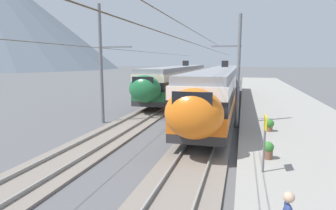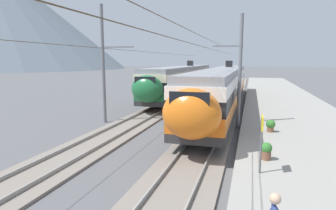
{
  "view_description": "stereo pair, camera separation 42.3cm",
  "coord_description": "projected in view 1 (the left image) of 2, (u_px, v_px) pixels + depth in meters",
  "views": [
    {
      "loc": [
        -13.39,
        -1.05,
        4.57
      ],
      "look_at": [
        1.95,
        3.03,
        2.05
      ],
      "focal_mm": 30.15,
      "sensor_mm": 36.0,
      "label": 1
    },
    {
      "loc": [
        -13.28,
        -1.45,
        4.57
      ],
      "look_at": [
        1.95,
        3.03,
        2.05
      ],
      "focal_mm": 30.15,
      "sensor_mm": 36.0,
      "label": 2
    }
  ],
  "objects": [
    {
      "name": "ground_plane",
      "position": [
        218.0,
        155.0,
        13.77
      ],
      "size": [
        400.0,
        400.0,
        0.0
      ],
      "primitive_type": "plane",
      "color": "#565659"
    },
    {
      "name": "platform_slab",
      "position": [
        330.0,
        160.0,
        12.49
      ],
      "size": [
        120.0,
        7.92,
        0.36
      ],
      "primitive_type": "cube",
      "color": "gray",
      "rests_on": "ground"
    },
    {
      "name": "track_near",
      "position": [
        198.0,
        152.0,
        14.0
      ],
      "size": [
        120.0,
        3.0,
        0.28
      ],
      "color": "slate",
      "rests_on": "ground"
    },
    {
      "name": "track_far",
      "position": [
        96.0,
        143.0,
        15.44
      ],
      "size": [
        120.0,
        3.0,
        0.28
      ],
      "color": "slate",
      "rests_on": "ground"
    },
    {
      "name": "train_near_platform",
      "position": [
        221.0,
        85.0,
        26.76
      ],
      "size": [
        32.01,
        2.86,
        4.27
      ],
      "color": "#2D2D30",
      "rests_on": "track_near"
    },
    {
      "name": "train_far_track",
      "position": [
        179.0,
        80.0,
        34.77
      ],
      "size": [
        26.39,
        2.96,
        4.27
      ],
      "color": "#2D2D30",
      "rests_on": "track_far"
    },
    {
      "name": "catenary_mast_mid",
      "position": [
        236.0,
        70.0,
        18.76
      ],
      "size": [
        46.13,
        1.98,
        7.56
      ],
      "color": "slate",
      "rests_on": "ground"
    },
    {
      "name": "catenary_mast_far_side",
      "position": [
        103.0,
        64.0,
        20.2
      ],
      "size": [
        46.13,
        2.54,
        8.49
      ],
      "color": "slate",
      "rests_on": "ground"
    },
    {
      "name": "platform_sign",
      "position": [
        265.0,
        131.0,
        10.51
      ],
      "size": [
        0.7,
        0.08,
        2.18
      ],
      "color": "#59595B",
      "rests_on": "platform_slab"
    },
    {
      "name": "potted_plant_platform_edge",
      "position": [
        268.0,
        149.0,
        12.15
      ],
      "size": [
        0.47,
        0.47,
        0.75
      ],
      "color": "brown",
      "rests_on": "platform_slab"
    },
    {
      "name": "potted_plant_by_shelter",
      "position": [
        269.0,
        124.0,
        16.88
      ],
      "size": [
        0.53,
        0.53,
        0.74
      ],
      "color": "brown",
      "rests_on": "platform_slab"
    }
  ]
}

